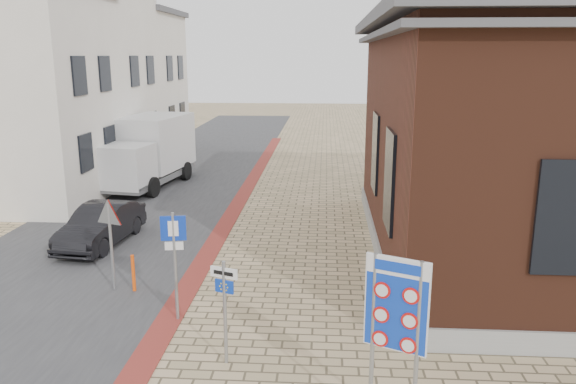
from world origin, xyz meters
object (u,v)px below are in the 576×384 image
(border_sign, at_px, (396,309))
(essen_sign, at_px, (225,298))
(bollard, at_px, (133,273))
(box_truck, at_px, (147,151))
(parking_sign, at_px, (174,248))
(sedan, at_px, (101,225))

(border_sign, height_order, essen_sign, border_sign)
(border_sign, relative_size, bollard, 3.01)
(essen_sign, xyz_separation_m, bollard, (-2.86, 3.14, -0.85))
(box_truck, relative_size, parking_sign, 2.49)
(sedan, distance_m, parking_sign, 6.18)
(box_truck, relative_size, border_sign, 2.14)
(border_sign, bearing_deg, sedan, 158.09)
(box_truck, height_order, essen_sign, box_truck)
(parking_sign, bearing_deg, box_truck, 101.31)
(sedan, bearing_deg, border_sign, -40.77)
(box_truck, xyz_separation_m, parking_sign, (4.67, -12.85, 0.10))
(parking_sign, bearing_deg, essen_sign, -59.40)
(bollard, bearing_deg, sedan, 122.39)
(sedan, height_order, parking_sign, parking_sign)
(sedan, height_order, border_sign, border_sign)
(box_truck, relative_size, bollard, 6.45)
(border_sign, bearing_deg, essen_sign, 172.85)
(sedan, xyz_separation_m, parking_sign, (3.65, -4.88, 1.06))
(box_truck, height_order, border_sign, box_truck)
(parking_sign, height_order, bollard, parking_sign)
(box_truck, height_order, parking_sign, box_truck)
(essen_sign, bearing_deg, sedan, 147.31)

